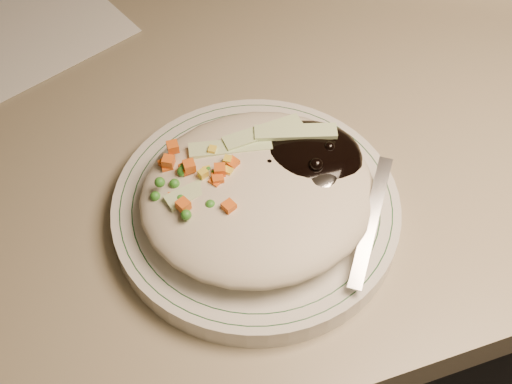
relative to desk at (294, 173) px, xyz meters
name	(u,v)px	position (x,y,z in m)	size (l,w,h in m)	color
desk	(294,173)	(0.00, 0.00, 0.00)	(1.40, 0.70, 0.74)	gray
plate	(256,211)	(-0.11, -0.18, 0.21)	(0.24, 0.24, 0.02)	silver
plate_rim	(256,204)	(-0.11, -0.18, 0.22)	(0.23, 0.23, 0.00)	#144723
meal	(261,187)	(-0.11, -0.18, 0.24)	(0.21, 0.19, 0.05)	#BEB39A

